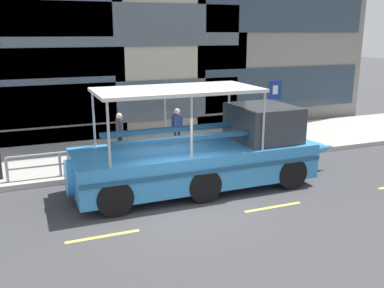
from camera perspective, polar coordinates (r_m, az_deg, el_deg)
The scene contains 10 objects.
ground_plane at distance 12.36m, azimuth -1.61°, elevation -8.18°, with size 120.00×120.00×0.00m, color #3D3D3F.
sidewalk at distance 17.40m, azimuth -8.05°, elevation -1.16°, with size 32.00×4.80×0.18m, color #A8A59E.
curb_edge at distance 15.10m, azimuth -5.74°, elevation -3.56°, with size 32.00×0.18×0.18m, color #B2ADA3.
lane_centreline at distance 11.42m, azimuth 0.34°, elevation -10.16°, with size 25.80×0.12×0.01m.
curb_guardrail at distance 15.55m, azimuth -2.20°, elevation -0.50°, with size 11.44×0.09×0.82m.
parking_sign at distance 17.91m, azimuth 10.88°, elevation 5.54°, with size 0.60×0.12×2.73m.
duck_tour_boat at distance 13.57m, azimuth 2.47°, elevation -1.30°, with size 9.32×2.68×3.19m.
pedestrian_near_bow at distance 18.40m, azimuth 8.05°, elevation 3.08°, with size 0.26×0.44×1.59m.
pedestrian_mid_left at distance 17.04m, azimuth -2.00°, elevation 2.52°, with size 0.49×0.23×1.71m.
pedestrian_mid_right at distance 16.41m, azimuth -9.60°, elevation 1.80°, with size 0.23×0.48×1.69m.
Camera 1 is at (-3.93, -10.68, 4.80)m, focal length 40.06 mm.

